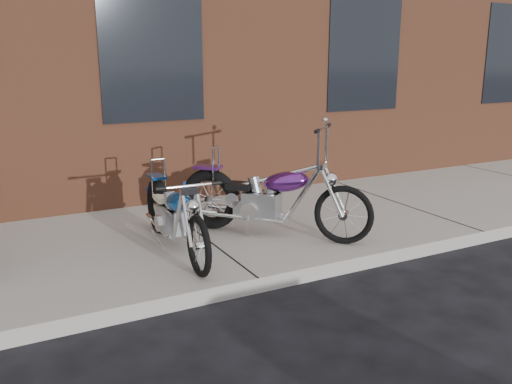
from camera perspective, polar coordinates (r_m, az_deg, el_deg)
ground at (r=5.14m, az=0.26°, el=-10.62°), size 120.00×120.00×0.00m
sidewalk at (r=6.39m, az=-6.04°, el=-4.97°), size 22.00×3.00×0.15m
chopper_purple at (r=6.14m, az=1.37°, el=-0.91°), size 1.62×1.76×1.28m
chopper_blue at (r=5.74m, az=-8.56°, el=-2.63°), size 0.50×2.04×0.89m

